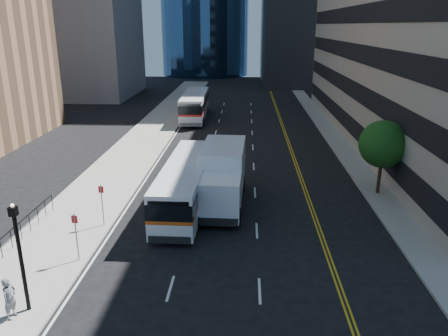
{
  "coord_description": "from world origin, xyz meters",
  "views": [
    {
      "loc": [
        -0.24,
        -20.78,
        11.25
      ],
      "look_at": [
        -1.53,
        4.91,
        2.8
      ],
      "focal_mm": 35.0,
      "sensor_mm": 36.0,
      "label": 1
    }
  ],
  "objects_px": {
    "lamp_post": "(20,253)",
    "bus_front": "(186,183)",
    "bus_rear": "(195,105)",
    "pedestrian": "(10,299)",
    "box_truck": "(222,176)",
    "street_tree": "(383,144)"
  },
  "relations": [
    {
      "from": "street_tree",
      "to": "lamp_post",
      "type": "xyz_separation_m",
      "value": [
        -18.0,
        -14.0,
        -0.92
      ]
    },
    {
      "from": "bus_front",
      "to": "lamp_post",
      "type": "bearing_deg",
      "value": -112.62
    },
    {
      "from": "bus_rear",
      "to": "pedestrian",
      "type": "bearing_deg",
      "value": -95.45
    },
    {
      "from": "lamp_post",
      "to": "box_truck",
      "type": "xyz_separation_m",
      "value": [
        7.28,
        11.77,
        -0.74
      ]
    },
    {
      "from": "pedestrian",
      "to": "box_truck",
      "type": "bearing_deg",
      "value": -22.11
    },
    {
      "from": "pedestrian",
      "to": "street_tree",
      "type": "bearing_deg",
      "value": -41.83
    },
    {
      "from": "bus_front",
      "to": "box_truck",
      "type": "bearing_deg",
      "value": 12.9
    },
    {
      "from": "lamp_post",
      "to": "bus_rear",
      "type": "bearing_deg",
      "value": 86.5
    },
    {
      "from": "lamp_post",
      "to": "bus_front",
      "type": "xyz_separation_m",
      "value": [
        5.0,
        11.3,
        -1.11
      ]
    },
    {
      "from": "lamp_post",
      "to": "bus_rear",
      "type": "relative_size",
      "value": 0.37
    },
    {
      "from": "lamp_post",
      "to": "pedestrian",
      "type": "bearing_deg",
      "value": -126.0
    },
    {
      "from": "bus_front",
      "to": "bus_rear",
      "type": "bearing_deg",
      "value": 96.57
    },
    {
      "from": "street_tree",
      "to": "pedestrian",
      "type": "distance_m",
      "value": 23.6
    },
    {
      "from": "lamp_post",
      "to": "pedestrian",
      "type": "distance_m",
      "value": 1.83
    },
    {
      "from": "street_tree",
      "to": "bus_front",
      "type": "bearing_deg",
      "value": -168.26
    },
    {
      "from": "bus_rear",
      "to": "box_truck",
      "type": "bearing_deg",
      "value": -81.35
    },
    {
      "from": "bus_front",
      "to": "bus_rear",
      "type": "distance_m",
      "value": 28.07
    },
    {
      "from": "lamp_post",
      "to": "bus_front",
      "type": "distance_m",
      "value": 12.41
    },
    {
      "from": "bus_front",
      "to": "pedestrian",
      "type": "distance_m",
      "value": 13.03
    },
    {
      "from": "lamp_post",
      "to": "bus_front",
      "type": "relative_size",
      "value": 0.4
    },
    {
      "from": "street_tree",
      "to": "lamp_post",
      "type": "height_order",
      "value": "street_tree"
    },
    {
      "from": "bus_rear",
      "to": "bus_front",
      "type": "bearing_deg",
      "value": -86.11
    }
  ]
}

